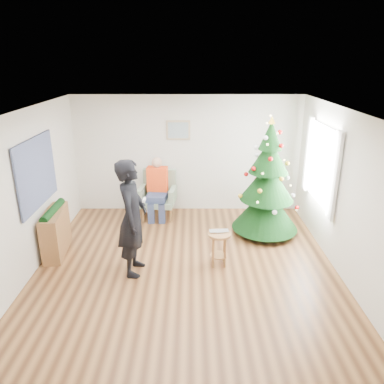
{
  "coord_description": "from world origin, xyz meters",
  "views": [
    {
      "loc": [
        0.1,
        -5.6,
        3.35
      ],
      "look_at": [
        0.1,
        0.6,
        1.1
      ],
      "focal_mm": 35.0,
      "sensor_mm": 36.0,
      "label": 1
    }
  ],
  "objects_px": {
    "christmas_tree": "(267,183)",
    "standing_man": "(132,218)",
    "console": "(56,232)",
    "armchair": "(158,200)",
    "stool": "(219,249)"
  },
  "relations": [
    {
      "from": "christmas_tree",
      "to": "standing_man",
      "type": "distance_m",
      "value": 2.79
    },
    {
      "from": "standing_man",
      "to": "console",
      "type": "height_order",
      "value": "standing_man"
    },
    {
      "from": "christmas_tree",
      "to": "standing_man",
      "type": "relative_size",
      "value": 1.22
    },
    {
      "from": "console",
      "to": "christmas_tree",
      "type": "bearing_deg",
      "value": 5.68
    },
    {
      "from": "christmas_tree",
      "to": "console",
      "type": "distance_m",
      "value": 4.02
    },
    {
      "from": "christmas_tree",
      "to": "standing_man",
      "type": "height_order",
      "value": "christmas_tree"
    },
    {
      "from": "christmas_tree",
      "to": "armchair",
      "type": "xyz_separation_m",
      "value": [
        -2.2,
        0.84,
        -0.68
      ]
    },
    {
      "from": "stool",
      "to": "console",
      "type": "relative_size",
      "value": 0.59
    },
    {
      "from": "standing_man",
      "to": "christmas_tree",
      "type": "bearing_deg",
      "value": -56.48
    },
    {
      "from": "stool",
      "to": "christmas_tree",
      "type": "bearing_deg",
      "value": 50.76
    },
    {
      "from": "armchair",
      "to": "standing_man",
      "type": "xyz_separation_m",
      "value": [
        -0.19,
        -2.27,
        0.58
      ]
    },
    {
      "from": "standing_man",
      "to": "console",
      "type": "distance_m",
      "value": 1.71
    },
    {
      "from": "stool",
      "to": "console",
      "type": "bearing_deg",
      "value": 171.78
    },
    {
      "from": "stool",
      "to": "armchair",
      "type": "height_order",
      "value": "armchair"
    },
    {
      "from": "stool",
      "to": "armchair",
      "type": "bearing_deg",
      "value": 120.21
    }
  ]
}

